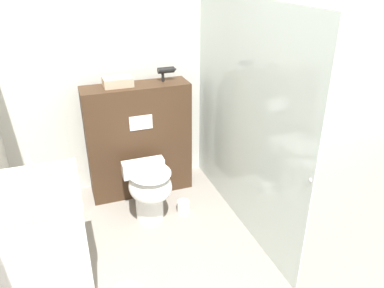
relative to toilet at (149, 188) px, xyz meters
name	(u,v)px	position (x,y,z in m)	size (l,w,h in m)	color
wall_back	(162,66)	(0.39, 0.82, 0.91)	(8.00, 0.06, 2.50)	silver
partition_panel	(139,140)	(0.04, 0.55, 0.24)	(1.03, 0.32, 1.16)	#3D2819
shower_glass	(242,120)	(0.79, -0.22, 0.65)	(0.04, 2.01, 1.98)	silver
toilet	(149,188)	(0.00, 0.00, 0.00)	(0.40, 0.54, 0.55)	white
sink_vanity	(44,244)	(-0.89, -0.66, 0.15)	(0.56, 0.49, 1.12)	white
hair_drier	(167,71)	(0.36, 0.58, 0.92)	(0.19, 0.06, 0.14)	black
folded_towel	(118,82)	(-0.11, 0.58, 0.86)	(0.27, 0.19, 0.08)	tan
spare_toilet_roll	(183,206)	(0.33, 0.01, -0.29)	(0.12, 0.12, 0.12)	white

